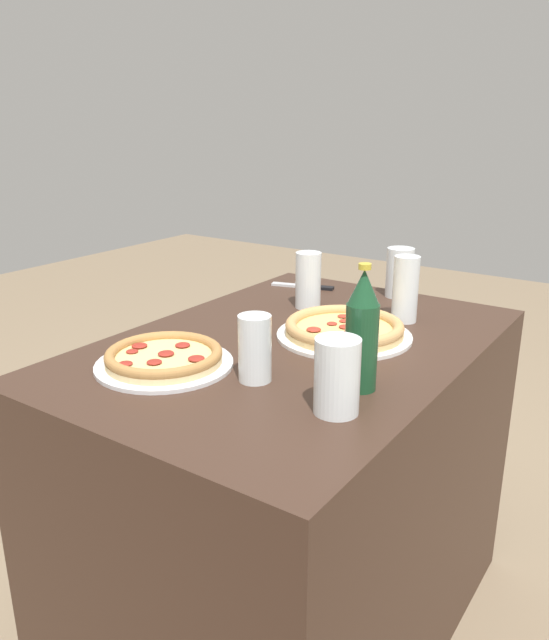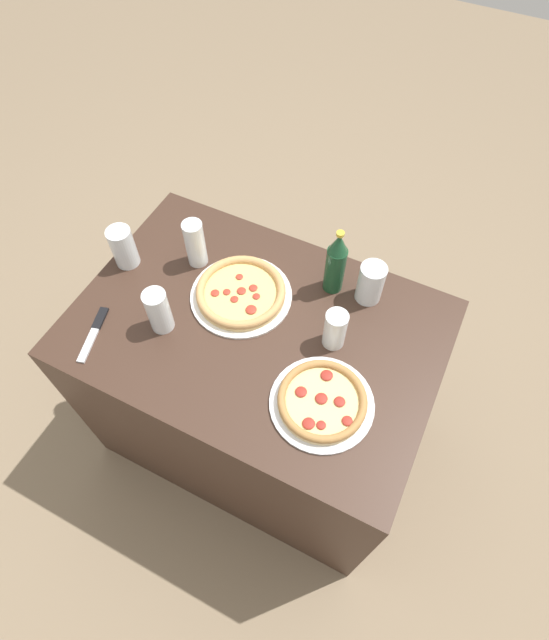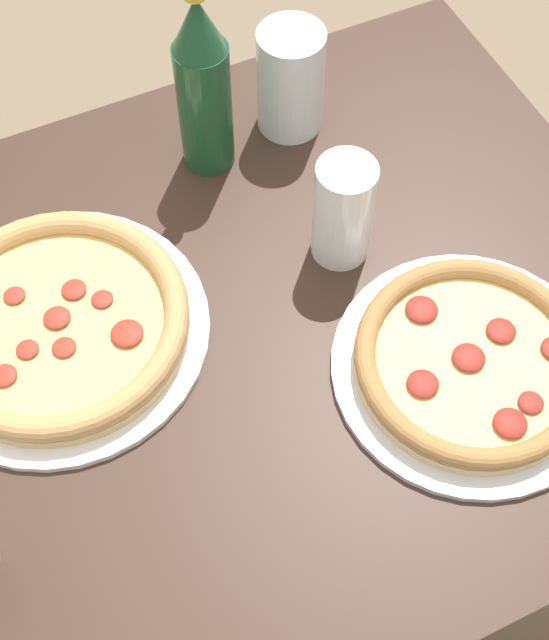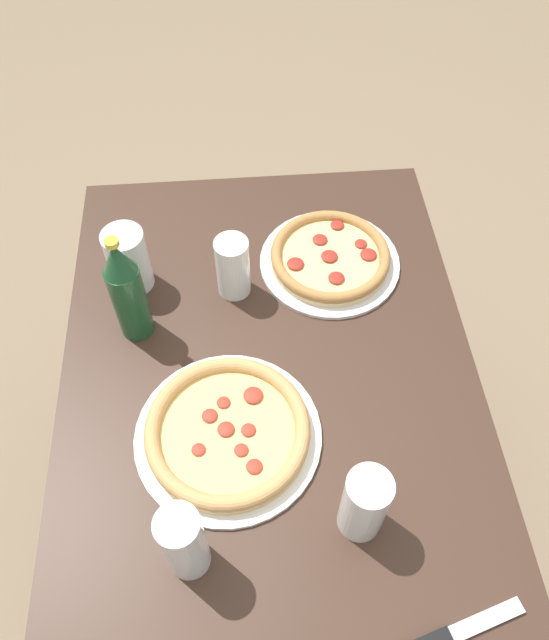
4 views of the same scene
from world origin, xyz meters
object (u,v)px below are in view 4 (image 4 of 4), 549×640
glass_cola (364,506)px  glass_lemonade (129,262)px  glass_water (233,269)px  beer_bottle (127,290)px  pizza_margherita (228,431)px  knife (457,633)px  glass_red_wine (184,544)px  pizza_veggie (330,258)px

glass_cola → glass_lemonade: bearing=36.1°
glass_water → beer_bottle: size_ratio=0.55×
pizza_margherita → knife: pizza_margherita is taller
glass_red_wine → glass_water: size_ratio=1.26×
pizza_veggie → glass_cola: bearing=177.4°
glass_red_wine → beer_bottle: beer_bottle is taller
pizza_margherita → glass_red_wine: glass_red_wine is taller
pizza_veggie → knife: (-0.67, -0.08, -0.01)m
glass_water → knife: size_ratio=0.70×
glass_cola → beer_bottle: bearing=42.2°
glass_water → glass_cola: glass_cola is taller
pizza_veggie → glass_red_wine: glass_red_wine is taller
glass_red_wine → glass_cola: size_ratio=1.11×
glass_water → pizza_veggie: bearing=-75.9°
glass_lemonade → glass_cola: 0.60m
glass_red_wine → knife: bearing=-109.5°
glass_cola → knife: 0.20m
pizza_veggie → glass_red_wine: (-0.54, 0.27, 0.05)m
glass_cola → beer_bottle: size_ratio=0.62×
beer_bottle → glass_red_wine: bearing=-167.3°
glass_red_wine → glass_cola: glass_red_wine is taller
pizza_margherita → glass_lemonade: size_ratio=2.32×
beer_bottle → knife: (-0.54, -0.45, -0.11)m
glass_water → beer_bottle: (-0.08, 0.18, 0.05)m
glass_water → knife: glass_water is taller
knife → glass_water: bearing=23.8°
pizza_veggie → beer_bottle: beer_bottle is taller
pizza_margherita → glass_red_wine: bearing=161.5°
glass_red_wine → knife: glass_red_wine is taller
glass_water → pizza_margherita: bearing=175.6°
pizza_veggie → glass_cola: glass_cola is taller
pizza_veggie → glass_water: glass_water is taller
glass_red_wine → beer_bottle: (0.41, 0.09, 0.04)m
pizza_margherita → glass_red_wine: 0.20m
glass_water → beer_bottle: 0.20m
pizza_veggie → pizza_margherita: 0.41m
pizza_margherita → glass_red_wine: (-0.19, 0.06, 0.05)m
pizza_veggie → beer_bottle: size_ratio=1.17×
glass_red_wine → beer_bottle: 0.43m
pizza_veggie → glass_red_wine: 0.61m
pizza_margherita → glass_cola: glass_cola is taller
glass_lemonade → glass_cola: glass_cola is taller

